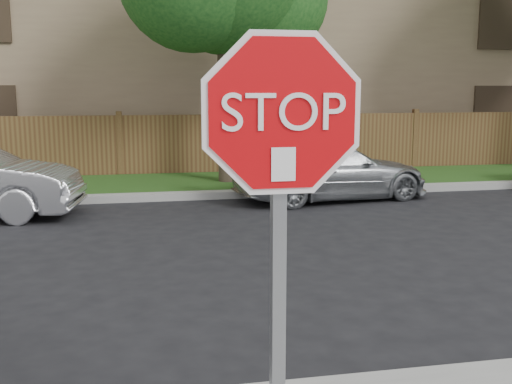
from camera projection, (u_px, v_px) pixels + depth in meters
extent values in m
cube|color=gray|center=(117.00, 198.00, 12.10)|extent=(70.00, 0.30, 0.15)
cube|color=#1E4714|center=(119.00, 186.00, 13.69)|extent=(70.00, 3.00, 0.12)
cube|color=#4E311B|center=(120.00, 147.00, 15.11)|extent=(70.00, 0.12, 1.60)
cube|color=#887054|center=(122.00, 66.00, 20.15)|extent=(34.00, 8.00, 6.00)
cylinder|color=#382B21|center=(227.00, 102.00, 13.75)|extent=(0.44, 0.44, 3.92)
cube|color=gray|center=(278.00, 304.00, 2.83)|extent=(0.06, 0.06, 2.30)
cylinder|color=white|center=(282.00, 114.00, 2.62)|extent=(1.01, 0.02, 1.01)
cylinder|color=#C0070C|center=(283.00, 114.00, 2.61)|extent=(0.93, 0.02, 0.93)
cube|color=white|center=(283.00, 164.00, 2.63)|extent=(0.11, 0.00, 0.15)
imported|color=#AEB2B6|center=(331.00, 171.00, 12.30)|extent=(4.29, 2.26, 1.18)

